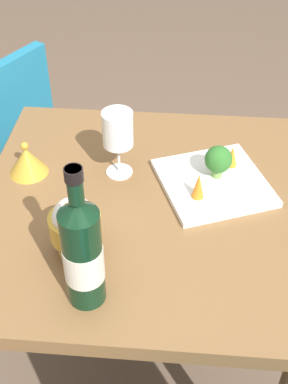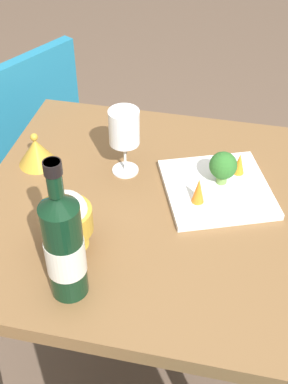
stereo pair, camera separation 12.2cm
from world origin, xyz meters
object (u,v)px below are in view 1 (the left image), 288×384
object	(u,v)px
rice_bowl_lid	(27,160)
wine_glass	(118,131)
wine_bottle	(83,252)
carrot_garnish_left	(198,186)
serving_plate	(213,183)
broccoli_floret	(218,160)
rice_bowl	(75,226)
carrot_garnish_right	(232,156)

from	to	relation	value
rice_bowl_lid	wine_glass	bearing A→B (deg)	-85.49
wine_bottle	carrot_garnish_left	xyz separation A→B (m)	(0.30, -0.22, -0.08)
wine_bottle	serving_plate	bearing A→B (deg)	-34.98
wine_glass	broccoli_floret	xyz separation A→B (m)	(-0.01, -0.25, -0.06)
wine_glass	rice_bowl	distance (m)	0.29
broccoli_floret	wine_glass	bearing A→B (deg)	87.00
rice_bowl	broccoli_floret	distance (m)	0.40
wine_bottle	carrot_garnish_left	world-z (taller)	wine_bottle
wine_bottle	rice_bowl	xyz separation A→B (m)	(0.12, 0.04, -0.05)
wine_bottle	serving_plate	size ratio (longest dim) A/B	1.00
carrot_garnish_left	carrot_garnish_right	xyz separation A→B (m)	(0.13, -0.08, -0.00)
broccoli_floret	carrot_garnish_right	size ratio (longest dim) A/B	1.48
wine_glass	carrot_garnish_left	bearing A→B (deg)	-115.64
carrot_garnish_right	serving_plate	bearing A→B (deg)	145.30
wine_bottle	wine_glass	distance (m)	0.40
carrot_garnish_left	rice_bowl_lid	bearing A→B (deg)	79.81
wine_bottle	rice_bowl_lid	distance (m)	0.44
rice_bowl	rice_bowl_lid	distance (m)	0.31
carrot_garnish_right	rice_bowl	bearing A→B (deg)	132.25
rice_bowl_lid	carrot_garnish_left	xyz separation A→B (m)	(-0.08, -0.43, 0.01)
rice_bowl_lid	carrot_garnish_right	size ratio (longest dim) A/B	1.73
broccoli_floret	carrot_garnish_right	bearing A→B (deg)	-38.57
serving_plate	carrot_garnish_right	bearing A→B (deg)	-34.70
rice_bowl	broccoli_floret	bearing A→B (deg)	-49.12
carrot_garnish_right	wine_bottle	bearing A→B (deg)	145.06
wine_bottle	rice_bowl_lid	world-z (taller)	wine_bottle
wine_bottle	rice_bowl_lid	size ratio (longest dim) A/B	3.23
wine_glass	rice_bowl_lid	world-z (taller)	wine_glass
rice_bowl	serving_plate	xyz separation A→B (m)	(0.25, -0.30, -0.07)
wine_glass	rice_bowl_lid	distance (m)	0.25
wine_glass	wine_bottle	bearing A→B (deg)	177.66
wine_glass	broccoli_floret	size ratio (longest dim) A/B	2.09
wine_bottle	wine_glass	size ratio (longest dim) A/B	1.80
wine_bottle	serving_plate	distance (m)	0.46
serving_plate	rice_bowl_lid	bearing A→B (deg)	88.47
broccoli_floret	serving_plate	bearing A→B (deg)	157.46
carrot_garnish_right	carrot_garnish_left	bearing A→B (deg)	146.82
broccoli_floret	carrot_garnish_left	distance (m)	0.10
serving_plate	broccoli_floret	xyz separation A→B (m)	(0.02, -0.01, 0.06)
rice_bowl_lid	broccoli_floret	xyz separation A→B (m)	(0.01, -0.48, 0.03)
serving_plate	broccoli_floret	size ratio (longest dim) A/B	3.78
wine_bottle	serving_plate	xyz separation A→B (m)	(0.37, -0.26, -0.12)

